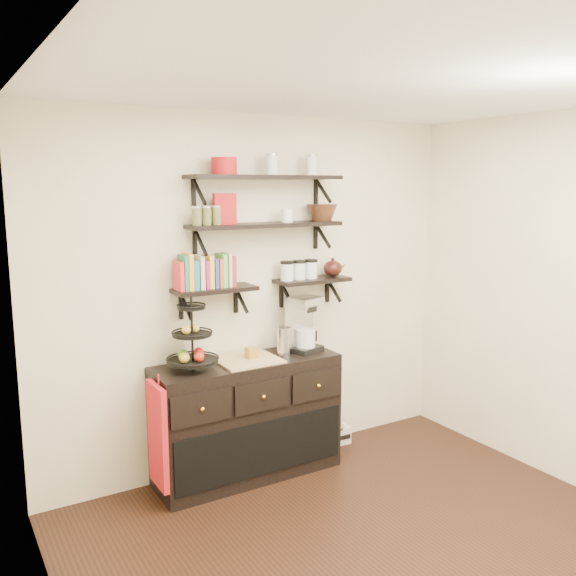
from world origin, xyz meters
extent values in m
plane|color=black|center=(0.00, 0.00, 0.00)|extent=(3.50, 3.50, 0.00)
cube|color=white|center=(0.00, 0.00, 2.70)|extent=(3.50, 3.50, 0.02)
cube|color=white|center=(0.00, 1.75, 1.35)|extent=(3.50, 0.02, 2.70)
cube|color=white|center=(-1.75, 0.00, 1.35)|extent=(0.02, 3.50, 2.70)
cube|color=black|center=(0.00, 1.61, 2.23)|extent=(1.20, 0.27, 0.03)
cube|color=black|center=(-0.52, 1.74, 2.12)|extent=(0.02, 0.03, 0.20)
cube|color=black|center=(0.52, 1.74, 2.12)|extent=(0.02, 0.03, 0.20)
cube|color=black|center=(0.00, 1.61, 1.89)|extent=(1.20, 0.27, 0.03)
cube|color=black|center=(-0.52, 1.74, 1.77)|extent=(0.02, 0.03, 0.20)
cube|color=black|center=(0.52, 1.74, 1.77)|extent=(0.02, 0.03, 0.20)
cube|color=black|center=(-0.42, 1.62, 1.44)|extent=(0.60, 0.25, 0.03)
cube|color=black|center=(-0.64, 1.74, 1.32)|extent=(0.02, 0.03, 0.20)
cube|color=black|center=(-0.20, 1.74, 1.32)|extent=(0.03, 0.03, 0.20)
cube|color=black|center=(0.42, 1.62, 1.44)|extent=(0.60, 0.25, 0.03)
cube|color=black|center=(0.20, 1.74, 1.32)|extent=(0.03, 0.03, 0.20)
cube|color=black|center=(0.64, 1.74, 1.32)|extent=(0.02, 0.03, 0.20)
cube|color=red|center=(-0.68, 1.63, 1.55)|extent=(0.02, 0.15, 0.20)
cube|color=#27714F|center=(-0.65, 1.63, 1.57)|extent=(0.03, 0.15, 0.24)
cube|color=orange|center=(-0.61, 1.63, 1.55)|extent=(0.04, 0.15, 0.21)
cube|color=teal|center=(-0.57, 1.63, 1.57)|extent=(0.03, 0.15, 0.25)
cube|color=beige|center=(-0.54, 1.63, 1.56)|extent=(0.03, 0.15, 0.22)
cube|color=#AA1E59|center=(-0.50, 1.63, 1.58)|extent=(0.04, 0.15, 0.26)
cube|color=gold|center=(-0.46, 1.63, 1.56)|extent=(0.03, 0.15, 0.23)
cube|color=#2E3795|center=(-0.42, 1.63, 1.55)|extent=(0.03, 0.15, 0.20)
cube|color=#B64C2A|center=(-0.38, 1.63, 1.57)|extent=(0.04, 0.15, 0.24)
cube|color=#53AD53|center=(-0.34, 1.63, 1.55)|extent=(0.03, 0.15, 0.21)
cube|color=beige|center=(-0.31, 1.63, 1.57)|extent=(0.03, 0.15, 0.25)
cube|color=maroon|center=(-0.27, 1.63, 1.56)|extent=(0.02, 0.15, 0.22)
cylinder|color=silver|center=(0.19, 1.63, 1.51)|extent=(0.10, 0.10, 0.13)
cylinder|color=silver|center=(0.30, 1.63, 1.51)|extent=(0.10, 0.10, 0.13)
cylinder|color=silver|center=(0.41, 1.63, 1.51)|extent=(0.10, 0.10, 0.13)
cube|color=black|center=(-0.22, 1.51, 0.45)|extent=(1.40, 0.45, 0.90)
cube|color=tan|center=(-0.22, 1.51, 0.91)|extent=(0.45, 0.41, 0.02)
sphere|color=gold|center=(-0.69, 1.26, 0.70)|extent=(0.04, 0.04, 0.04)
sphere|color=gold|center=(-0.22, 1.26, 0.70)|extent=(0.04, 0.04, 0.04)
sphere|color=gold|center=(0.24, 1.26, 0.70)|extent=(0.04, 0.04, 0.04)
cylinder|color=black|center=(-0.65, 1.51, 1.16)|extent=(0.02, 0.02, 0.53)
cylinder|color=black|center=(-0.65, 1.51, 0.96)|extent=(0.36, 0.36, 0.01)
cylinder|color=black|center=(-0.65, 1.51, 1.15)|extent=(0.27, 0.27, 0.02)
cylinder|color=black|center=(-0.65, 1.51, 1.34)|extent=(0.19, 0.19, 0.02)
sphere|color=#B21914|center=(-0.58, 1.56, 1.01)|extent=(0.07, 0.07, 0.07)
sphere|color=gold|center=(-0.69, 1.51, 1.19)|extent=(0.06, 0.06, 0.06)
cube|color=olive|center=(-0.18, 1.51, 0.96)|extent=(0.08, 0.08, 0.08)
cube|color=black|center=(0.28, 1.51, 0.92)|extent=(0.29, 0.27, 0.04)
cube|color=silver|center=(0.28, 1.59, 1.10)|extent=(0.25, 0.15, 0.36)
cube|color=silver|center=(0.28, 1.51, 1.29)|extent=(0.29, 0.27, 0.07)
cylinder|color=silver|center=(0.28, 1.49, 1.01)|extent=(0.19, 0.19, 0.14)
cylinder|color=silver|center=(0.08, 1.49, 1.01)|extent=(0.11, 0.11, 0.22)
cube|color=#B31513|center=(-0.95, 1.41, 0.51)|extent=(0.04, 0.31, 0.72)
cube|color=silver|center=(0.66, 1.64, 0.07)|extent=(0.28, 0.15, 0.15)
cylinder|color=silver|center=(0.66, 1.64, 0.16)|extent=(0.19, 0.19, 0.02)
cube|color=black|center=(0.66, 1.57, 0.07)|extent=(0.24, 0.03, 0.04)
cube|color=#A31217|center=(-0.34, 1.61, 2.01)|extent=(0.17, 0.08, 0.22)
cylinder|color=white|center=(0.18, 1.61, 1.95)|extent=(0.09, 0.09, 0.10)
cylinder|color=#A31217|center=(-0.33, 1.61, 2.31)|extent=(0.18, 0.18, 0.12)
camera|label=1|loc=(-2.19, -2.36, 2.18)|focal=38.00mm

